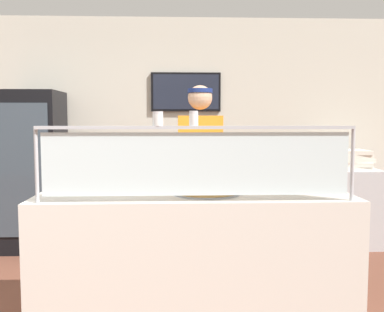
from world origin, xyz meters
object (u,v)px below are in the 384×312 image
at_px(pizza_box_stack, 349,160).
at_px(pizza_tray, 206,191).
at_px(parmesan_shaker, 158,120).
at_px(worker_figure, 200,173).
at_px(pizza_server, 201,189).
at_px(drink_fridge, 33,170).
at_px(pepper_flake_shaker, 194,119).

bearing_deg(pizza_box_stack, pizza_tray, -133.11).
height_order(parmesan_shaker, worker_figure, worker_figure).
bearing_deg(worker_figure, pizza_box_stack, 33.09).
height_order(pizza_server, pizza_box_stack, pizza_box_stack).
height_order(worker_figure, pizza_box_stack, worker_figure).
bearing_deg(drink_fridge, parmesan_shaker, -56.33).
xyz_separation_m(pizza_tray, worker_figure, (0.01, 0.75, 0.04)).
height_order(worker_figure, drink_fridge, drink_fridge).
height_order(pizza_server, worker_figure, worker_figure).
bearing_deg(pizza_tray, drink_fridge, 132.90).
distance_m(pizza_server, drink_fridge, 2.67).
xyz_separation_m(parmesan_shaker, pizza_box_stack, (2.11, 2.20, -0.46)).
distance_m(pizza_tray, pizza_box_stack, 2.62).
bearing_deg(pizza_box_stack, drink_fridge, 179.30).
distance_m(pizza_server, pizza_box_stack, 2.66).
bearing_deg(pizza_box_stack, pizza_server, -133.35).
distance_m(pepper_flake_shaker, drink_fridge, 2.89).
xyz_separation_m(pizza_tray, pepper_flake_shaker, (-0.10, -0.29, 0.50)).
relative_size(parmesan_shaker, worker_figure, 0.05).
relative_size(pepper_flake_shaker, drink_fridge, 0.05).
relative_size(pizza_server, parmesan_shaker, 3.13).
relative_size(parmesan_shaker, drink_fridge, 0.05).
bearing_deg(parmesan_shaker, worker_figure, 72.51).
xyz_separation_m(pizza_tray, pizza_server, (-0.03, -0.02, 0.02)).
height_order(pizza_tray, drink_fridge, drink_fridge).
height_order(pizza_server, parmesan_shaker, parmesan_shaker).
bearing_deg(pepper_flake_shaker, pizza_server, 76.18).
bearing_deg(parmesan_shaker, pizza_tray, 41.92).
xyz_separation_m(pizza_server, drink_fridge, (-1.79, 1.98, -0.10)).
relative_size(parmesan_shaker, pizza_box_stack, 0.20).
bearing_deg(pizza_server, drink_fridge, 125.76).
xyz_separation_m(parmesan_shaker, pepper_flake_shaker, (0.22, 0.00, 0.00)).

